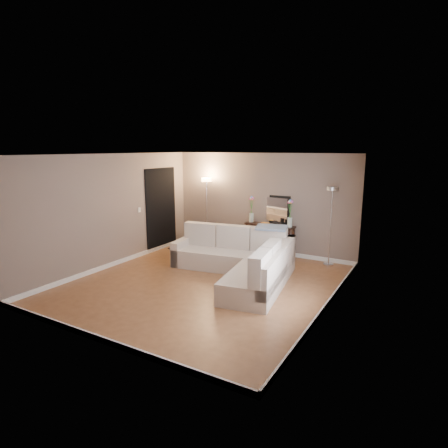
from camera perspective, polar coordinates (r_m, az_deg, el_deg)
The scene contains 23 objects.
floor at distance 7.77m, azimuth -2.98°, elevation -9.04°, with size 5.00×5.50×0.01m, color brown.
ceiling at distance 7.28m, azimuth -3.20°, elevation 10.57°, with size 5.00×5.50×0.01m, color white.
wall_back at distance 9.81m, azimuth 5.73°, elevation 3.14°, with size 5.00×0.02×2.60m, color #7B695F.
wall_front at distance 5.38m, azimuth -19.35°, elevation -4.51°, with size 5.00×0.02×2.60m, color #7B695F.
wall_left at distance 9.01m, azimuth -16.61°, elevation 1.96°, with size 0.02×5.50×2.60m, color #7B695F.
wall_right at distance 6.43m, azimuth 16.04°, elevation -1.73°, with size 0.02×5.50×2.60m, color #7B695F.
baseboard_back at distance 10.05m, azimuth 5.53°, elevation -3.95°, with size 5.00×0.03×0.10m, color white.
baseboard_front at distance 5.85m, azimuth -18.31°, elevation -16.30°, with size 5.00×0.03×0.10m, color white.
baseboard_left at distance 9.28m, azimuth -16.05°, elevation -5.68°, with size 0.03×5.50×0.10m, color white.
baseboard_right at distance 6.82m, azimuth 15.23°, elevation -11.98°, with size 0.03×5.50×0.10m, color white.
doorway at distance 10.25m, azimuth -9.55°, elevation 2.26°, with size 0.02×1.20×2.20m, color black.
switch_plate at distance 9.60m, azimuth -12.79°, elevation 2.12°, with size 0.02×0.08×0.12m, color white.
sectional_sofa at distance 8.11m, azimuth 2.73°, elevation -5.48°, with size 3.09×2.72×0.96m.
throw_blanket at distance 8.45m, azimuth 7.27°, elevation -0.54°, with size 0.69×0.40×0.05m, color slate.
console_table at distance 9.73m, azimuth 6.52°, elevation -2.03°, with size 1.34×0.48×0.81m.
leaning_mirror at distance 9.69m, azimuth 7.52°, elevation 2.25°, with size 0.93×0.13×0.73m.
table_decor at distance 9.58m, azimuth 6.87°, elevation 0.10°, with size 0.56×0.14×0.13m.
flower_vase_left at distance 9.83m, azimuth 4.20°, elevation 1.98°, with size 0.15×0.13×0.69m.
flower_vase_right at distance 9.31m, azimuth 10.03°, elevation 1.30°, with size 0.15×0.13×0.69m.
floor_lamp_lit at distance 10.30m, azimuth -2.66°, elevation 3.87°, with size 0.30×0.30×1.91m.
floor_lamp_unlit at distance 8.95m, azimuth 16.06°, elevation 2.01°, with size 0.33×0.33×1.86m.
charcoal_rug at distance 10.35m, azimuth -4.30°, elevation -3.70°, with size 1.25×0.94×0.02m, color black.
black_bag at distance 10.38m, azimuth -5.57°, elevation -3.18°, with size 0.35×0.25×0.23m, color black.
Camera 1 is at (3.97, -6.10, 2.73)m, focal length 30.00 mm.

